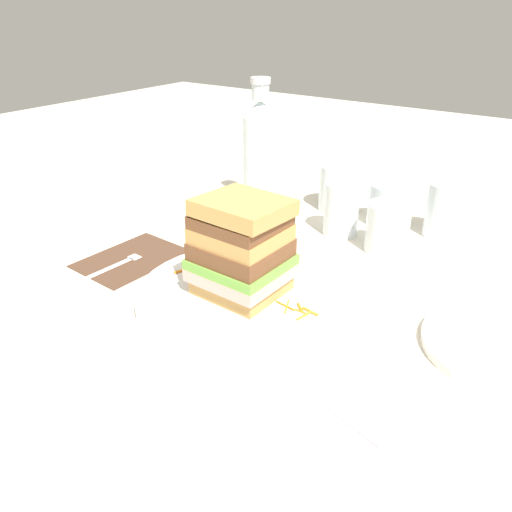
{
  "coord_description": "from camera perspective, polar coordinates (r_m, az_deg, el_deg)",
  "views": [
    {
      "loc": [
        0.36,
        -0.49,
        0.38
      ],
      "look_at": [
        -0.01,
        0.03,
        0.05
      ],
      "focal_mm": 35.6,
      "sensor_mm": 36.0,
      "label": 1
    }
  ],
  "objects": [
    {
      "name": "napkin_pink",
      "position": [
        0.56,
        13.58,
        -15.94
      ],
      "size": [
        0.11,
        0.11,
        0.0
      ],
      "primitive_type": "cube",
      "rotation": [
        0.0,
        0.0,
        -0.27
      ],
      "color": "pink",
      "rests_on": "ground_plane"
    },
    {
      "name": "carrot_shred_1",
      "position": [
        0.77,
        -8.22,
        -1.6
      ],
      "size": [
        0.01,
        0.03,
        0.0
      ],
      "primitive_type": "cylinder",
      "rotation": [
        0.0,
        1.57,
        1.18
      ],
      "color": "orange",
      "rests_on": "main_plate"
    },
    {
      "name": "fork",
      "position": [
        0.84,
        -15.02,
        -0.6
      ],
      "size": [
        0.03,
        0.17,
        0.0
      ],
      "color": "silver",
      "rests_on": "napkin_dark"
    },
    {
      "name": "napkin_dark",
      "position": [
        0.85,
        -13.8,
        -0.25
      ],
      "size": [
        0.13,
        0.17,
        0.0
      ],
      "primitive_type": "cube",
      "rotation": [
        0.0,
        0.0,
        -0.06
      ],
      "color": "#4C3323",
      "rests_on": "ground_plane"
    },
    {
      "name": "carrot_shred_6",
      "position": [
        0.78,
        -7.24,
        -1.17
      ],
      "size": [
        0.01,
        0.02,
        0.0
      ],
      "primitive_type": "cylinder",
      "rotation": [
        0.0,
        1.57,
        1.09
      ],
      "color": "orange",
      "rests_on": "main_plate"
    },
    {
      "name": "carrot_shred_2",
      "position": [
        0.77,
        -5.66,
        -1.25
      ],
      "size": [
        0.01,
        0.02,
        0.0
      ],
      "primitive_type": "cylinder",
      "rotation": [
        0.0,
        1.57,
        4.51
      ],
      "color": "orange",
      "rests_on": "main_plate"
    },
    {
      "name": "carrot_shred_8",
      "position": [
        0.67,
        4.97,
        -5.79
      ],
      "size": [
        0.02,
        0.02,
        0.0
      ],
      "primitive_type": "cylinder",
      "rotation": [
        0.0,
        1.57,
        5.54
      ],
      "color": "orange",
      "rests_on": "main_plate"
    },
    {
      "name": "carrot_shred_10",
      "position": [
        0.67,
        5.25,
        -6.17
      ],
      "size": [
        0.02,
        0.0,
        0.0
      ],
      "primitive_type": "cylinder",
      "rotation": [
        0.0,
        1.57,
        6.25
      ],
      "color": "orange",
      "rests_on": "main_plate"
    },
    {
      "name": "carrot_shred_4",
      "position": [
        0.78,
        -7.48,
        -0.97
      ],
      "size": [
        0.01,
        0.02,
        0.0
      ],
      "primitive_type": "cylinder",
      "rotation": [
        0.0,
        1.57,
        2.15
      ],
      "color": "orange",
      "rests_on": "main_plate"
    },
    {
      "name": "knife",
      "position": [
        0.66,
        11.93,
        -8.52
      ],
      "size": [
        0.03,
        0.2,
        0.0
      ],
      "color": "silver",
      "rests_on": "ground_plane"
    },
    {
      "name": "empty_tumbler_1",
      "position": [
        0.97,
        14.64,
        5.63
      ],
      "size": [
        0.07,
        0.07,
        0.08
      ],
      "primitive_type": "cylinder",
      "color": "silver",
      "rests_on": "ground_plane"
    },
    {
      "name": "ground_plane",
      "position": [
        0.71,
        -0.86,
        -5.07
      ],
      "size": [
        3.0,
        3.0,
        0.0
      ],
      "primitive_type": "plane",
      "color": "beige"
    },
    {
      "name": "sandwich",
      "position": [
        0.68,
        -1.42,
        1.03
      ],
      "size": [
        0.12,
        0.12,
        0.14
      ],
      "color": "tan",
      "rests_on": "main_plate"
    },
    {
      "name": "carrot_shred_0",
      "position": [
        0.78,
        -5.5,
        -1.06
      ],
      "size": [
        0.03,
        0.02,
        0.0
      ],
      "primitive_type": "cylinder",
      "rotation": [
        0.0,
        1.57,
        5.68
      ],
      "color": "orange",
      "rests_on": "main_plate"
    },
    {
      "name": "carrot_shred_3",
      "position": [
        0.78,
        -5.97,
        -1.14
      ],
      "size": [
        0.01,
        0.02,
        0.0
      ],
      "primitive_type": "cylinder",
      "rotation": [
        0.0,
        1.57,
        1.28
      ],
      "color": "orange",
      "rests_on": "main_plate"
    },
    {
      "name": "main_plate",
      "position": [
        0.72,
        -1.38,
        -4.19
      ],
      "size": [
        0.3,
        0.3,
        0.01
      ],
      "primitive_type": "cylinder",
      "color": "white",
      "rests_on": "ground_plane"
    },
    {
      "name": "carrot_shred_9",
      "position": [
        0.68,
        3.15,
        -5.73
      ],
      "size": [
        0.03,
        0.01,
        0.0
      ],
      "primitive_type": "cylinder",
      "rotation": [
        0.0,
        1.57,
        6.13
      ],
      "color": "orange",
      "rests_on": "main_plate"
    },
    {
      "name": "side_plate",
      "position": [
        0.69,
        26.06,
        -9.15
      ],
      "size": [
        0.19,
        0.19,
        0.01
      ],
      "primitive_type": "cylinder",
      "color": "white",
      "rests_on": "ground_plane"
    },
    {
      "name": "carrot_shred_5",
      "position": [
        0.77,
        -7.58,
        -1.33
      ],
      "size": [
        0.02,
        0.01,
        0.0
      ],
      "primitive_type": "cylinder",
      "rotation": [
        0.0,
        1.57,
        2.39
      ],
      "color": "orange",
      "rests_on": "main_plate"
    },
    {
      "name": "empty_tumbler_0",
      "position": [
        1.02,
        9.34,
        7.6
      ],
      "size": [
        0.08,
        0.08,
        0.09
      ],
      "primitive_type": "cylinder",
      "color": "silver",
      "rests_on": "ground_plane"
    },
    {
      "name": "water_bottle",
      "position": [
        1.0,
        0.48,
        11.51
      ],
      "size": [
        0.07,
        0.07,
        0.25
      ],
      "color": "silver",
      "rests_on": "ground_plane"
    },
    {
      "name": "empty_tumbler_3",
      "position": [
        0.95,
        20.43,
        4.83
      ],
      "size": [
        0.06,
        0.06,
        0.1
      ],
      "primitive_type": "cylinder",
      "color": "silver",
      "rests_on": "ground_plane"
    },
    {
      "name": "carrot_shred_11",
      "position": [
        0.68,
        3.69,
        -5.5
      ],
      "size": [
        0.02,
        0.03,
        0.0
      ],
      "primitive_type": "cylinder",
      "rotation": [
        0.0,
        1.57,
        5.11
      ],
      "color": "orange",
      "rests_on": "main_plate"
    },
    {
      "name": "carrot_shred_7",
      "position": [
        0.67,
        6.14,
        -6.2
      ],
      "size": [
        0.03,
        0.01,
        0.0
      ],
      "primitive_type": "cylinder",
      "rotation": [
        0.0,
        1.57,
        2.95
      ],
      "color": "orange",
      "rests_on": "main_plate"
    },
    {
      "name": "juice_glass",
      "position": [
        0.87,
        14.52,
        2.76
      ],
      "size": [
        0.07,
        0.07,
        0.08
      ],
      "color": "white",
      "rests_on": "ground_plane"
    },
    {
      "name": "carrot_shred_12",
      "position": [
        0.66,
        5.45,
        -6.67
      ],
      "size": [
        0.01,
        0.03,
        0.0
      ],
      "primitive_type": "cylinder",
      "rotation": [
        0.0,
        1.57,
        4.5
      ],
      "color": "orange",
      "rests_on": "main_plate"
    },
    {
      "name": "empty_tumbler_2",
      "position": [
        0.91,
        9.31,
        5.27
      ],
      "size": [
        0.06,
        0.06,
        0.09
      ],
      "primitive_type": "cylinder",
      "color": "silver",
      "rests_on": "ground_plane"
    }
  ]
}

